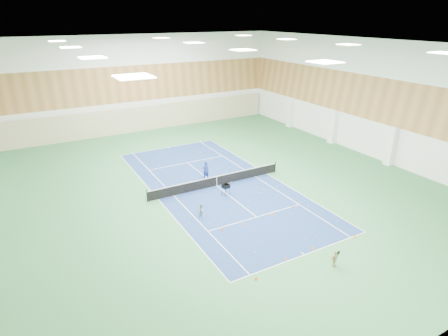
% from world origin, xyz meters
% --- Properties ---
extents(ground, '(40.00, 40.00, 0.00)m').
position_xyz_m(ground, '(0.00, 0.00, 0.00)').
color(ground, '#307040').
rests_on(ground, ground).
extents(room_shell, '(36.00, 40.00, 12.00)m').
position_xyz_m(room_shell, '(0.00, 0.00, 6.00)').
color(room_shell, white).
rests_on(room_shell, ground).
extents(wood_cladding, '(36.00, 40.00, 8.00)m').
position_xyz_m(wood_cladding, '(0.00, 0.00, 8.00)').
color(wood_cladding, '#AC7540').
rests_on(wood_cladding, room_shell).
extents(ceiling_light_grid, '(21.40, 25.40, 0.06)m').
position_xyz_m(ceiling_light_grid, '(0.00, 0.00, 11.92)').
color(ceiling_light_grid, white).
rests_on(ceiling_light_grid, room_shell).
extents(court_surface, '(10.97, 23.77, 0.01)m').
position_xyz_m(court_surface, '(0.00, 0.00, 0.01)').
color(court_surface, navy).
rests_on(court_surface, ground).
extents(tennis_balls_scatter, '(10.57, 22.77, 0.07)m').
position_xyz_m(tennis_balls_scatter, '(0.00, 0.00, 0.05)').
color(tennis_balls_scatter, '#CBEE28').
rests_on(tennis_balls_scatter, ground).
extents(tennis_net, '(12.80, 0.10, 1.10)m').
position_xyz_m(tennis_net, '(0.00, 0.00, 0.55)').
color(tennis_net, black).
rests_on(tennis_net, ground).
extents(back_curtain, '(35.40, 0.16, 3.20)m').
position_xyz_m(back_curtain, '(0.00, 19.75, 1.60)').
color(back_curtain, '#C6B793').
rests_on(back_curtain, ground).
extents(coach, '(0.67, 0.47, 1.77)m').
position_xyz_m(coach, '(-0.20, 1.76, 0.89)').
color(coach, navy).
rests_on(coach, ground).
extents(child_court, '(0.66, 0.63, 1.08)m').
position_xyz_m(child_court, '(-3.55, -4.30, 0.54)').
color(child_court, '#9C9DA5').
rests_on(child_court, ground).
extents(child_apron, '(0.66, 0.35, 1.07)m').
position_xyz_m(child_apron, '(0.80, -13.64, 0.54)').
color(child_apron, tan).
rests_on(child_apron, ground).
extents(ball_cart, '(0.67, 0.67, 0.99)m').
position_xyz_m(ball_cart, '(-0.17, -1.96, 0.49)').
color(ball_cart, black).
rests_on(ball_cart, ground).
extents(cone_svc_a, '(0.19, 0.19, 0.21)m').
position_xyz_m(cone_svc_a, '(-3.16, -6.80, 0.10)').
color(cone_svc_a, '#E64A0C').
rests_on(cone_svc_a, ground).
extents(cone_svc_b, '(0.19, 0.19, 0.21)m').
position_xyz_m(cone_svc_b, '(-1.45, -6.81, 0.10)').
color(cone_svc_b, orange).
rests_on(cone_svc_b, ground).
extents(cone_svc_c, '(0.23, 0.23, 0.25)m').
position_xyz_m(cone_svc_c, '(1.21, -6.73, 0.12)').
color(cone_svc_c, orange).
rests_on(cone_svc_c, ground).
extents(cone_svc_d, '(0.19, 0.19, 0.21)m').
position_xyz_m(cone_svc_d, '(3.31, -6.53, 0.11)').
color(cone_svc_d, red).
rests_on(cone_svc_d, ground).
extents(cone_base_a, '(0.21, 0.21, 0.24)m').
position_xyz_m(cone_base_a, '(-4.02, -12.38, 0.12)').
color(cone_base_a, orange).
rests_on(cone_base_a, ground).
extents(cone_base_b, '(0.18, 0.18, 0.19)m').
position_xyz_m(cone_base_b, '(-1.34, -11.69, 0.10)').
color(cone_base_b, orange).
rests_on(cone_base_b, ground).
extents(cone_base_c, '(0.21, 0.21, 0.23)m').
position_xyz_m(cone_base_c, '(0.96, -11.65, 0.12)').
color(cone_base_c, orange).
rests_on(cone_base_c, ground).
extents(cone_base_d, '(0.20, 0.20, 0.22)m').
position_xyz_m(cone_base_d, '(4.35, -11.97, 0.11)').
color(cone_base_d, orange).
rests_on(cone_base_d, ground).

